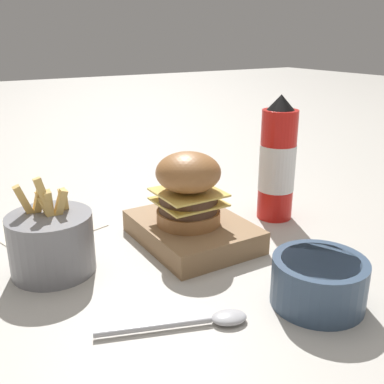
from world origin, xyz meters
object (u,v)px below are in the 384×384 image
Objects in this scene: fries_basket at (52,242)px; side_bowl at (319,281)px; ketchup_bottle at (277,163)px; serving_board at (192,231)px; spoon at (207,320)px; burger at (188,188)px.

fries_basket is 1.21× the size of side_bowl.
ketchup_bottle is at bearing 149.81° from side_bowl.
fries_basket is (-0.02, -0.22, 0.03)m from serving_board.
fries_basket is at bearing -134.36° from side_bowl.
serving_board is at bearing 82.43° from spoon.
burger reaches higher than fries_basket.
ketchup_bottle reaches higher than fries_basket.
burger is at bearing 84.08° from spoon.
side_bowl is at bearing 12.36° from burger.
serving_board is 1.16× the size of spoon.
burger is 0.22m from fries_basket.
spoon is (0.20, -0.10, -0.01)m from serving_board.
serving_board is 1.75× the size of burger.
spoon is (0.20, -0.09, -0.09)m from burger.
serving_board is 0.24m from side_bowl.
burger is 0.25m from side_bowl.
serving_board is 0.21m from ketchup_bottle.
ketchup_bottle is 1.59× the size of fries_basket.
spoon is (0.22, 0.12, -0.04)m from fries_basket.
fries_basket is at bearing 137.26° from spoon.
spoon is (-0.03, -0.14, -0.03)m from side_bowl.
side_bowl is (0.23, 0.05, -0.06)m from burger.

